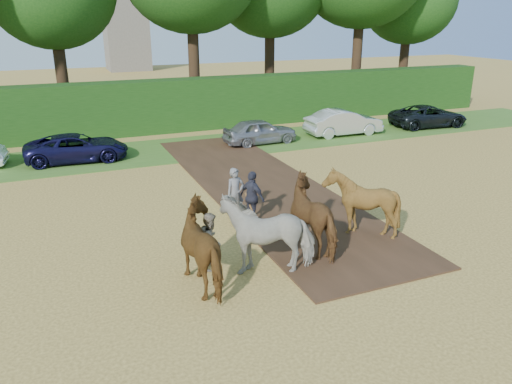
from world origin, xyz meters
The scene contains 8 objects.
ground centered at (0.00, 0.00, 0.00)m, with size 120.00×120.00×0.00m, color gold.
earth_strip centered at (1.50, 7.00, 0.03)m, with size 4.50×17.00×0.05m, color #472D1C.
grass_verge centered at (0.00, 14.00, 0.01)m, with size 50.00×5.00×0.03m, color #38601E.
hedgerow centered at (0.00, 18.50, 1.50)m, with size 46.00×1.60×3.00m, color #14380F.
spectator_near centered at (-2.45, 1.29, 0.79)m, with size 0.77×0.60×1.58m, color tan.
spectator_far centered at (-0.23, 3.73, 0.88)m, with size 1.03×0.43×1.76m, color #282936.
plough_team centered at (-0.14, 1.05, 1.04)m, with size 6.97×5.47×2.10m.
parked_cars centered at (3.35, 13.74, 0.68)m, with size 30.43×3.22×1.47m.
Camera 1 is at (-6.03, -10.44, 6.51)m, focal length 35.00 mm.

